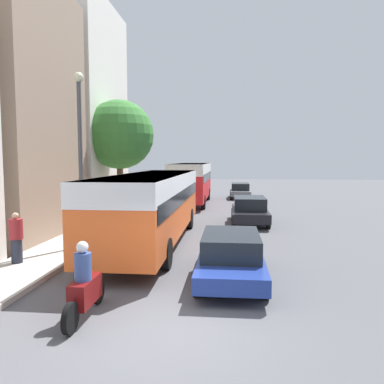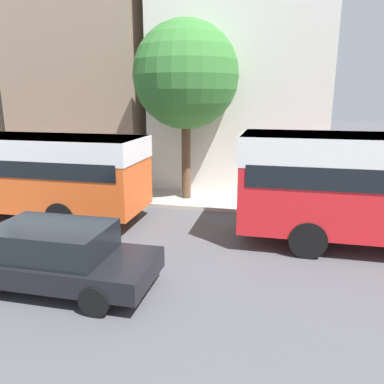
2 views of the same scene
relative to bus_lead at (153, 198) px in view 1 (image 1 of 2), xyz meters
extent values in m
plane|color=#515156|center=(1.90, -7.81, -1.89)|extent=(120.00, 120.00, 0.00)
cube|color=gray|center=(-6.84, 0.66, 3.64)|extent=(5.08, 6.39, 11.04)
cube|color=silver|center=(-7.02, 8.22, 4.68)|extent=(5.44, 7.46, 13.13)
cube|color=#EA5B23|center=(0.00, 0.00, -0.19)|extent=(2.48, 11.47, 2.38)
cube|color=white|center=(0.00, 0.00, 0.64)|extent=(2.50, 11.53, 0.72)
cube|color=black|center=(0.00, 0.00, 0.10)|extent=(2.53, 11.02, 0.52)
cylinder|color=black|center=(-1.14, 3.56, -1.39)|extent=(0.28, 1.00, 1.00)
cylinder|color=black|center=(1.14, 3.56, -1.39)|extent=(0.28, 1.00, 1.00)
cylinder|color=black|center=(-1.14, -3.56, -1.39)|extent=(0.28, 1.00, 1.00)
cylinder|color=black|center=(1.14, -3.56, -1.39)|extent=(0.28, 1.00, 1.00)
cube|color=red|center=(0.18, 14.00, -0.05)|extent=(2.47, 9.93, 2.67)
cube|color=white|center=(0.18, 14.00, 0.88)|extent=(2.50, 9.98, 0.80)
cube|color=black|center=(0.18, 14.00, 0.28)|extent=(2.52, 9.54, 0.59)
cylinder|color=black|center=(-0.95, 17.08, -1.39)|extent=(0.28, 1.00, 1.00)
cylinder|color=black|center=(1.32, 17.08, -1.39)|extent=(0.28, 1.00, 1.00)
cylinder|color=black|center=(-0.95, 10.92, -1.39)|extent=(0.28, 1.00, 1.00)
cylinder|color=black|center=(1.32, 10.92, -1.39)|extent=(0.28, 1.00, 1.00)
cube|color=maroon|center=(-0.02, -7.34, -1.29)|extent=(0.38, 1.10, 0.55)
cylinder|color=black|center=(-0.02, -6.54, -1.57)|extent=(0.10, 0.64, 0.64)
cylinder|color=black|center=(-0.02, -8.14, -1.57)|extent=(0.12, 0.64, 0.64)
cylinder|color=#33477F|center=(-0.02, -7.44, -0.72)|extent=(0.36, 0.36, 0.60)
sphere|color=silver|center=(-0.02, -7.44, -0.29)|extent=(0.26, 0.26, 0.26)
cube|color=navy|center=(3.17, -4.39, -1.35)|extent=(1.83, 4.60, 0.43)
cube|color=black|center=(3.17, -4.39, -0.83)|extent=(1.61, 2.53, 0.61)
cylinder|color=black|center=(4.01, -5.82, -1.57)|extent=(0.22, 0.64, 0.64)
cylinder|color=black|center=(2.33, -5.82, -1.57)|extent=(0.22, 0.64, 0.64)
cylinder|color=black|center=(4.01, -2.97, -1.57)|extent=(0.22, 0.64, 0.64)
cylinder|color=black|center=(2.33, -2.97, -1.57)|extent=(0.22, 0.64, 0.64)
cube|color=black|center=(4.23, 5.31, -1.33)|extent=(1.88, 4.53, 0.48)
cube|color=black|center=(4.23, 5.31, -0.76)|extent=(1.65, 2.49, 0.65)
cylinder|color=black|center=(3.36, 6.72, -1.57)|extent=(0.22, 0.64, 0.64)
cylinder|color=black|center=(5.09, 6.72, -1.57)|extent=(0.22, 0.64, 0.64)
cylinder|color=black|center=(3.36, 3.91, -1.57)|extent=(0.22, 0.64, 0.64)
cylinder|color=black|center=(5.09, 3.91, -1.57)|extent=(0.22, 0.64, 0.64)
cube|color=slate|center=(4.10, 18.75, -1.35)|extent=(1.74, 4.26, 0.43)
cube|color=black|center=(4.10, 18.75, -0.83)|extent=(1.53, 2.34, 0.61)
cylinder|color=black|center=(4.91, 17.43, -1.57)|extent=(0.22, 0.64, 0.64)
cylinder|color=black|center=(3.30, 17.43, -1.57)|extent=(0.22, 0.64, 0.64)
cylinder|color=black|center=(4.91, 20.07, -1.57)|extent=(0.22, 0.64, 0.64)
cylinder|color=black|center=(3.30, 20.07, -1.57)|extent=(0.22, 0.64, 0.64)
cylinder|color=#232838|center=(-3.69, -3.83, -1.35)|extent=(0.34, 0.34, 0.78)
cylinder|color=maroon|center=(-3.69, -3.83, -0.64)|extent=(0.43, 0.43, 0.65)
sphere|color=tan|center=(-3.69, -3.83, -0.21)|extent=(0.21, 0.21, 0.21)
cylinder|color=brown|center=(-3.31, 6.47, -0.10)|extent=(0.36, 0.36, 3.27)
sphere|color=#387A33|center=(-3.31, 6.47, 3.04)|extent=(4.02, 4.02, 4.02)
cylinder|color=#47474C|center=(-2.45, -1.47, 1.36)|extent=(0.16, 0.16, 6.20)
sphere|color=beige|center=(-2.45, -1.47, 4.61)|extent=(0.36, 0.36, 0.36)
camera|label=1|loc=(3.11, -15.05, 1.58)|focal=35.00mm
camera|label=2|loc=(11.02, 10.02, 2.30)|focal=35.00mm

